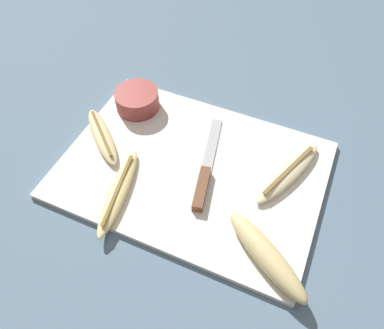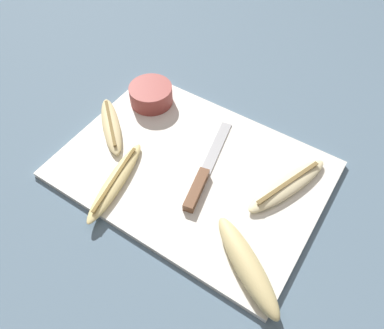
# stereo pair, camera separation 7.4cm
# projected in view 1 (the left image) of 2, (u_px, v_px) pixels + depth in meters

# --- Properties ---
(ground_plane) EXTENTS (4.00, 4.00, 0.00)m
(ground_plane) POSITION_uv_depth(u_px,v_px,m) (192.00, 171.00, 0.76)
(ground_plane) COLOR slate
(cutting_board) EXTENTS (0.51, 0.37, 0.01)m
(cutting_board) POSITION_uv_depth(u_px,v_px,m) (192.00, 169.00, 0.76)
(cutting_board) COLOR white
(cutting_board) RESTS_ON ground_plane
(knife) EXTENTS (0.07, 0.24, 0.02)m
(knife) POSITION_uv_depth(u_px,v_px,m) (204.00, 178.00, 0.73)
(knife) COLOR brown
(knife) RESTS_ON cutting_board
(banana_mellow_near) EXTENTS (0.15, 0.14, 0.02)m
(banana_mellow_near) POSITION_uv_depth(u_px,v_px,m) (102.00, 136.00, 0.79)
(banana_mellow_near) COLOR beige
(banana_mellow_near) RESTS_ON cutting_board
(banana_spotted_left) EXTENTS (0.18, 0.14, 0.04)m
(banana_spotted_left) POSITION_uv_depth(u_px,v_px,m) (266.00, 255.00, 0.62)
(banana_spotted_left) COLOR #DBC684
(banana_spotted_left) RESTS_ON cutting_board
(banana_golden_short) EXTENTS (0.07, 0.21, 0.02)m
(banana_golden_short) POSITION_uv_depth(u_px,v_px,m) (118.00, 191.00, 0.71)
(banana_golden_short) COLOR #EDD689
(banana_golden_short) RESTS_ON cutting_board
(banana_cream_curved) EXTENTS (0.11, 0.20, 0.02)m
(banana_cream_curved) POSITION_uv_depth(u_px,v_px,m) (288.00, 172.00, 0.73)
(banana_cream_curved) COLOR beige
(banana_cream_curved) RESTS_ON cutting_board
(prep_bowl) EXTENTS (0.10, 0.10, 0.04)m
(prep_bowl) POSITION_uv_depth(u_px,v_px,m) (137.00, 100.00, 0.84)
(prep_bowl) COLOR #993D38
(prep_bowl) RESTS_ON cutting_board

